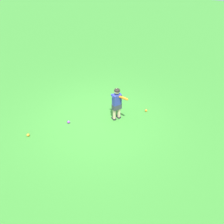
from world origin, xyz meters
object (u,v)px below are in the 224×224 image
at_px(play_ball_by_bucket, 69,122).
at_px(child_batter, 117,101).
at_px(play_ball_near_batter, 28,135).
at_px(play_ball_far_left, 146,111).

bearing_deg(play_ball_by_bucket, child_batter, -143.33).
relative_size(child_batter, play_ball_near_batter, 13.07).
distance_m(child_batter, play_ball_by_bucket, 1.59).
distance_m(play_ball_by_bucket, play_ball_far_left, 2.48).
height_order(play_ball_by_bucket, play_ball_far_left, play_ball_by_bucket).
bearing_deg(child_batter, play_ball_near_batter, 45.61).
xyz_separation_m(child_batter, play_ball_by_bucket, (1.18, 0.88, -0.61)).
xyz_separation_m(child_batter, play_ball_near_batter, (1.84, 1.88, -0.61)).
height_order(play_ball_near_batter, play_ball_far_left, play_ball_near_batter).
relative_size(play_ball_near_batter, play_ball_far_left, 1.05).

